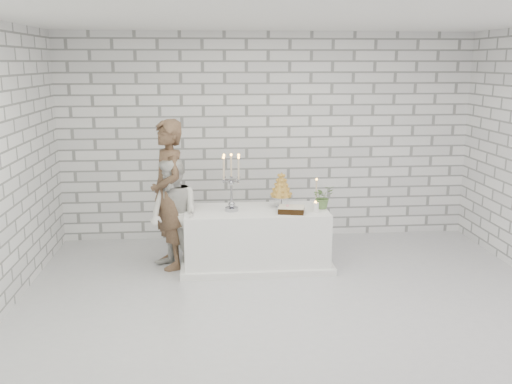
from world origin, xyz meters
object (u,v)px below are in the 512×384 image
croquembouche (281,190)px  candelabra (231,183)px  bride (174,216)px  groom (169,195)px  cake_table (256,238)px

croquembouche → candelabra: bearing=-167.7°
bride → groom: bearing=158.0°
cake_table → croquembouche: size_ratio=3.89×
cake_table → croquembouche: 0.70m
cake_table → groom: (-1.10, 0.09, 0.57)m
cake_table → bride: size_ratio=1.26×
groom → bride: groom is taller
candelabra → croquembouche: size_ratio=1.57×
bride → croquembouche: size_ratio=3.09×
croquembouche → groom: bearing=-179.4°
groom → bride: (0.07, -0.16, -0.23)m
groom → candelabra: groom is taller
cake_table → candelabra: (-0.31, -0.03, 0.74)m
croquembouche → bride: bearing=-172.6°
candelabra → bride: bearing=-177.0°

